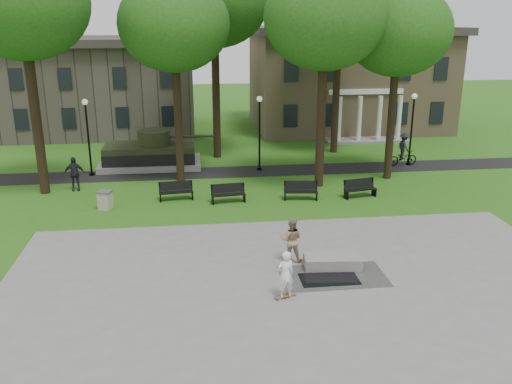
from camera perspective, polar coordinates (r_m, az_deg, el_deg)
ground at (r=23.32m, az=3.00°, el=-5.78°), size 120.00×120.00×0.00m
plaza at (r=18.93m, az=5.64°, el=-11.79°), size 22.00×16.00×0.02m
footpath at (r=34.52m, az=-0.40°, el=2.20°), size 44.00×2.60×0.01m
building_right at (r=49.25m, az=9.54°, el=11.84°), size 17.00×12.00×8.60m
building_left at (r=48.40m, az=-15.75°, el=10.43°), size 15.00×10.00×7.20m
tree_0 at (r=31.12m, az=-23.44°, el=17.77°), size 6.80×6.80×12.97m
tree_1 at (r=31.52m, az=-8.63°, el=16.99°), size 6.20×6.20×11.63m
tree_2 at (r=30.40m, az=7.25°, el=17.70°), size 6.60×6.60×12.16m
tree_3 at (r=32.72m, az=14.74°, el=16.03°), size 6.00×6.00×11.19m
tree_4 at (r=37.07m, az=-4.45°, el=19.46°), size 7.20×7.20×13.50m
tree_5 at (r=38.90m, az=8.82°, el=18.18°), size 6.40×6.40×12.44m
lamp_left at (r=34.52m, az=-17.30°, el=6.14°), size 0.36×0.36×4.73m
lamp_mid at (r=34.23m, az=0.37°, el=6.86°), size 0.36×0.36×4.73m
lamp_right at (r=36.84m, az=16.11°, el=6.95°), size 0.36×0.36×4.73m
tank_monument at (r=36.13m, az=-11.02°, el=3.97°), size 7.45×3.40×2.40m
puddle at (r=20.72m, az=7.71°, el=-9.06°), size 2.20×1.20×0.00m
concrete_block at (r=21.59m, az=8.04°, el=-7.25°), size 2.28×1.19×0.45m
skateboard at (r=19.31m, az=3.09°, el=-10.93°), size 0.80×0.46×0.07m
skateboarder at (r=18.92m, az=3.11°, el=-8.68°), size 0.73×0.58×1.76m
friend_watching at (r=21.65m, az=3.74°, el=-5.02°), size 1.03×0.88×1.84m
pedestrian_walker at (r=32.13m, az=-18.59°, el=1.84°), size 1.18×0.57×1.95m
cyclist at (r=37.04m, az=15.24°, el=4.06°), size 2.04×1.18×2.17m
park_bench_0 at (r=29.31m, az=-8.40°, el=0.17°), size 1.84×0.71×1.00m
park_bench_1 at (r=28.63m, az=-2.94°, el=-0.08°), size 1.84×0.71×1.00m
park_bench_2 at (r=29.15m, az=4.71°, el=0.21°), size 1.84×0.76×1.00m
park_bench_3 at (r=29.99m, az=10.89°, el=0.45°), size 1.85×0.87×1.00m
trash_bin at (r=28.65m, az=-15.59°, el=-0.81°), size 0.83×0.83×0.96m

